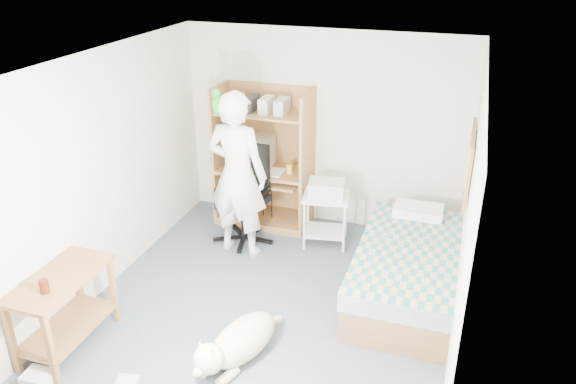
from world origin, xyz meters
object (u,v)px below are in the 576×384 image
object	(u,v)px
bed	(407,270)
person	(237,175)
dog	(238,342)
printer_cart	(326,212)
side_desk	(63,301)
office_chair	(246,207)
computer_hutch	(265,163)

from	to	relation	value
bed	person	size ratio (longest dim) A/B	1.02
dog	printer_cart	xyz separation A→B (m)	(0.20, 2.28, 0.24)
side_desk	office_chair	bearing A→B (deg)	71.94
office_chair	person	distance (m)	0.65
office_chair	person	world-z (taller)	person
computer_hutch	dog	xyz separation A→B (m)	(0.71, -2.63, -0.63)
person	dog	size ratio (longest dim) A/B	1.74
computer_hutch	side_desk	xyz separation A→B (m)	(-0.85, -2.94, -0.33)
computer_hutch	person	distance (m)	0.86
printer_cart	office_chair	bearing A→B (deg)	-179.39
computer_hutch	side_desk	size ratio (longest dim) A/B	1.80
bed	dog	xyz separation A→B (m)	(-1.29, -1.51, -0.10)
side_desk	dog	distance (m)	1.62
computer_hutch	printer_cart	xyz separation A→B (m)	(0.91, -0.35, -0.39)
side_desk	printer_cart	bearing A→B (deg)	55.73
office_chair	printer_cart	size ratio (longest dim) A/B	1.82
side_desk	printer_cart	xyz separation A→B (m)	(1.76, 2.59, -0.06)
side_desk	person	xyz separation A→B (m)	(0.83, 2.10, 0.50)
person	printer_cart	xyz separation A→B (m)	(0.93, 0.49, -0.56)
side_desk	dog	xyz separation A→B (m)	(1.56, 0.31, -0.30)
computer_hutch	side_desk	world-z (taller)	computer_hutch
office_chair	computer_hutch	bearing A→B (deg)	88.36
person	printer_cart	distance (m)	1.19
computer_hutch	person	xyz separation A→B (m)	(-0.02, -0.84, 0.17)
office_chair	dog	bearing A→B (deg)	-64.53
bed	computer_hutch	bearing A→B (deg)	150.71
person	computer_hutch	bearing A→B (deg)	-86.08
bed	person	bearing A→B (deg)	172.08
dog	person	bearing A→B (deg)	130.27
side_desk	office_chair	world-z (taller)	office_chair
bed	dog	world-z (taller)	bed
computer_hutch	office_chair	distance (m)	0.66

